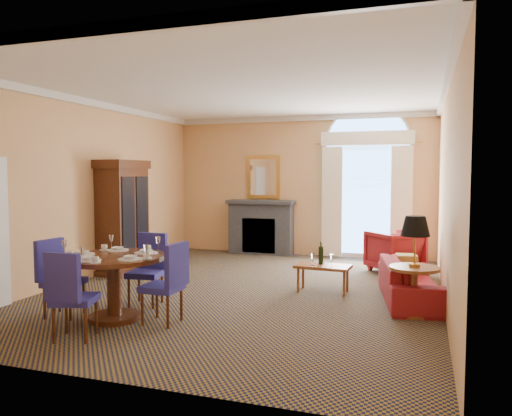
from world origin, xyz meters
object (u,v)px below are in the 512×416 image
(armoire, at_px, (123,219))
(coffee_table, at_px, (323,266))
(dining_table, at_px, (114,272))
(side_table, at_px, (415,254))
(sofa, at_px, (411,281))
(armchair, at_px, (395,251))

(armoire, bearing_deg, coffee_table, -5.40)
(dining_table, relative_size, side_table, 1.02)
(dining_table, height_order, coffee_table, dining_table)
(armoire, distance_m, coffee_table, 3.98)
(dining_table, distance_m, sofa, 4.25)
(sofa, bearing_deg, dining_table, 111.87)
(armoire, xyz_separation_m, armchair, (4.91, 1.65, -0.63))
(armoire, height_order, side_table, armoire)
(armoire, relative_size, armchair, 2.44)
(armoire, xyz_separation_m, coffee_table, (3.92, -0.37, -0.62))
(armchair, height_order, coffee_table, coffee_table)
(armoire, bearing_deg, sofa, -5.51)
(dining_table, xyz_separation_m, armchair, (3.26, 4.37, -0.22))
(dining_table, xyz_separation_m, sofa, (3.61, 2.21, -0.33))
(sofa, bearing_deg, armoire, 74.93)
(side_table, bearing_deg, dining_table, -158.65)
(coffee_table, bearing_deg, sofa, -2.28)
(dining_table, xyz_separation_m, side_table, (3.66, 1.43, 0.21))
(side_table, bearing_deg, coffee_table, 146.86)
(armchair, bearing_deg, sofa, 57.44)
(dining_table, height_order, sofa, dining_table)
(sofa, relative_size, armchair, 2.29)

